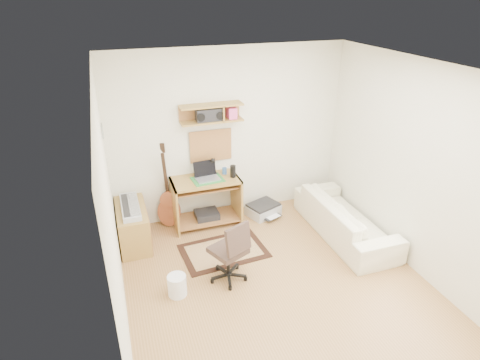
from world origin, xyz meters
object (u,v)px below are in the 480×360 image
object	(u,v)px
desk	(206,202)
sofa	(346,212)
cabinet	(133,226)
printer	(263,210)
task_chair	(228,250)

from	to	relation	value
desk	sofa	bearing A→B (deg)	-27.09
sofa	cabinet	bearing A→B (deg)	75.47
printer	sofa	xyz separation A→B (m)	(0.92, -0.91, 0.28)
task_chair	sofa	xyz separation A→B (m)	(1.92, 0.43, -0.06)
cabinet	sofa	size ratio (longest dim) A/B	0.48
task_chair	sofa	distance (m)	1.97
cabinet	printer	world-z (taller)	cabinet
desk	task_chair	xyz separation A→B (m)	(-0.08, -1.37, 0.05)
task_chair	printer	world-z (taller)	task_chair
desk	printer	bearing A→B (deg)	-2.18
desk	task_chair	bearing A→B (deg)	-93.14
task_chair	printer	distance (m)	1.70
task_chair	cabinet	bearing A→B (deg)	107.12
cabinet	sofa	bearing A→B (deg)	-14.53
desk	cabinet	distance (m)	1.14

